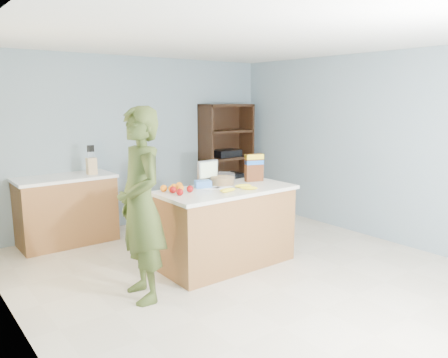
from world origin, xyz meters
TOP-DOWN VIEW (x-y plane):
  - floor at (0.00, 0.00)m, footprint 4.50×5.00m
  - walls at (0.00, 0.00)m, footprint 4.52×5.02m
  - counter_peninsula at (0.00, 0.30)m, footprint 1.56×0.76m
  - back_cabinet at (-1.20, 2.20)m, footprint 1.24×0.62m
  - shelving_unit at (1.55, 2.35)m, footprint 0.90×0.40m
  - person at (-1.16, 0.12)m, footprint 0.52×0.72m
  - knife_block at (-0.86, 2.12)m, footprint 0.12×0.10m
  - envelopes at (-0.06, 0.39)m, footprint 0.36×0.18m
  - bananas at (0.02, 0.15)m, footprint 0.49×0.27m
  - apples at (-0.55, 0.38)m, footprint 0.25×0.22m
  - oranges at (-0.53, 0.53)m, footprint 0.29×0.21m
  - blue_carton at (-0.18, 0.50)m, footprint 0.21×0.18m
  - salad_bowl at (0.10, 0.51)m, footprint 0.30×0.30m
  - tv at (-0.02, 0.64)m, footprint 0.28×0.12m
  - cereal_box at (0.53, 0.44)m, footprint 0.24×0.14m

SIDE VIEW (x-z plane):
  - floor at x=0.00m, z-range -0.01..0.01m
  - counter_peninsula at x=0.00m, z-range -0.03..0.87m
  - back_cabinet at x=-1.20m, z-range 0.00..0.90m
  - shelving_unit at x=1.55m, z-range -0.04..1.76m
  - envelopes at x=-0.06m, z-range 0.90..0.90m
  - person at x=-1.16m, z-range 0.00..1.83m
  - bananas at x=0.02m, z-range 0.90..0.94m
  - apples at x=-0.55m, z-range 0.90..0.97m
  - oranges at x=-0.53m, z-range 0.90..0.98m
  - blue_carton at x=-0.18m, z-range 0.90..0.98m
  - salad_bowl at x=0.10m, z-range 0.89..1.02m
  - knife_block at x=-0.86m, z-range 0.86..1.17m
  - tv at x=-0.02m, z-range 0.92..1.20m
  - cereal_box at x=0.53m, z-range 0.93..1.26m
  - walls at x=0.00m, z-range 0.40..2.91m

